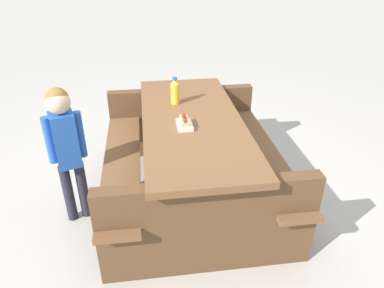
# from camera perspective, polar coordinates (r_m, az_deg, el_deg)

# --- Properties ---
(ground_plane) EXTENTS (30.00, 30.00, 0.00)m
(ground_plane) POSITION_cam_1_polar(r_m,az_deg,el_deg) (3.14, -0.00, -8.37)
(ground_plane) COLOR #B7B2A8
(ground_plane) RESTS_ON ground
(picnic_table) EXTENTS (2.14, 1.87, 0.75)m
(picnic_table) POSITION_cam_1_polar(r_m,az_deg,el_deg) (2.89, -0.00, -1.39)
(picnic_table) COLOR brown
(picnic_table) RESTS_ON ground
(soda_bottle) EXTENTS (0.07, 0.07, 0.23)m
(soda_bottle) POSITION_cam_1_polar(r_m,az_deg,el_deg) (2.98, -2.79, 8.37)
(soda_bottle) COLOR yellow
(soda_bottle) RESTS_ON picnic_table
(hotdog_tray) EXTENTS (0.20, 0.16, 0.08)m
(hotdog_tray) POSITION_cam_1_polar(r_m,az_deg,el_deg) (2.60, -1.21, 3.39)
(hotdog_tray) COLOR white
(hotdog_tray) RESTS_ON picnic_table
(child_in_coat) EXTENTS (0.17, 0.27, 1.09)m
(child_in_coat) POSITION_cam_1_polar(r_m,az_deg,el_deg) (2.70, -19.58, 0.55)
(child_in_coat) COLOR #262633
(child_in_coat) RESTS_ON ground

